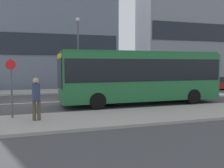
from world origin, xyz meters
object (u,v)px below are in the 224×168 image
city_bus (140,74)px  street_lamp (78,46)px  parked_car_0 (168,85)px  parked_car_1 (211,84)px  pedestrian_near_stop (36,96)px  bus_stop_sign (11,83)px

city_bus → street_lamp: (-2.62, 7.79, 2.25)m
parked_car_0 → parked_car_1: (4.98, 0.16, 0.00)m
city_bus → parked_car_0: size_ratio=2.49×
pedestrian_near_stop → street_lamp: (3.86, 11.33, 2.98)m
parked_car_0 → pedestrian_near_stop: pedestrian_near_stop is taller
pedestrian_near_stop → bus_stop_sign: size_ratio=0.69×
parked_car_0 → pedestrian_near_stop: (-11.92, -9.37, 0.57)m
parked_car_1 → pedestrian_near_stop: pedestrian_near_stop is taller
parked_car_0 → parked_car_1: parked_car_1 is taller
pedestrian_near_stop → bus_stop_sign: 1.45m
pedestrian_near_stop → street_lamp: size_ratio=0.28×
parked_car_0 → pedestrian_near_stop: size_ratio=2.24×
parked_car_1 → parked_car_0: bearing=-178.2°
parked_car_0 → street_lamp: (-8.07, 1.97, 3.55)m
parked_car_1 → bus_stop_sign: (-17.94, -8.65, 1.07)m
city_bus → parked_car_0: bearing=49.8°
pedestrian_near_stop → street_lamp: bearing=-106.0°
parked_car_1 → street_lamp: street_lamp is taller
city_bus → street_lamp: 8.52m
city_bus → parked_car_1: size_ratio=2.44×
bus_stop_sign → street_lamp: (4.89, 10.45, 2.48)m
city_bus → parked_car_0: city_bus is taller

